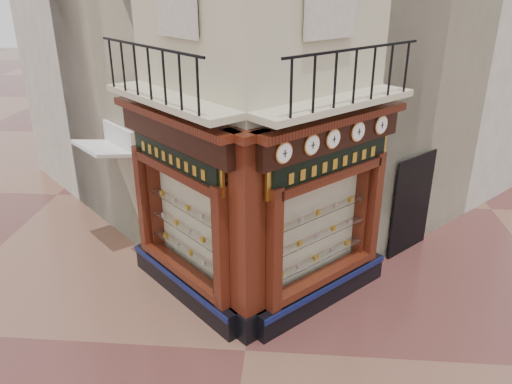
# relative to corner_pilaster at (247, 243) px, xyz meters

# --- Properties ---
(ground) EXTENTS (80.00, 80.00, 0.00)m
(ground) POSITION_rel_corner_pilaster_xyz_m (0.00, -0.50, -1.95)
(ground) COLOR #522926
(ground) RESTS_ON ground
(neighbour_left) EXTENTS (11.31, 11.31, 11.00)m
(neighbour_left) POSITION_rel_corner_pilaster_xyz_m (-2.47, 8.13, 3.55)
(neighbour_left) COLOR beige
(neighbour_left) RESTS_ON ground
(neighbour_right) EXTENTS (11.31, 11.31, 11.00)m
(neighbour_right) POSITION_rel_corner_pilaster_xyz_m (2.47, 8.13, 3.55)
(neighbour_right) COLOR beige
(neighbour_right) RESTS_ON ground
(shopfront_left) EXTENTS (2.86, 2.86, 3.98)m
(shopfront_left) POSITION_rel_corner_pilaster_xyz_m (-1.41, 1.07, 0.03)
(shopfront_left) COLOR black
(shopfront_left) RESTS_ON ground
(shopfront_right) EXTENTS (2.86, 2.86, 3.98)m
(shopfront_right) POSITION_rel_corner_pilaster_xyz_m (1.41, 1.07, 0.03)
(shopfront_right) COLOR black
(shopfront_right) RESTS_ON ground
(corner_pilaster) EXTENTS (0.85, 0.85, 3.98)m
(corner_pilaster) POSITION_rel_corner_pilaster_xyz_m (0.00, 0.00, 0.00)
(corner_pilaster) COLOR black
(corner_pilaster) RESTS_ON ground
(balcony) EXTENTS (5.94, 2.97, 1.03)m
(balcony) POSITION_rel_corner_pilaster_xyz_m (0.00, 0.99, 2.27)
(balcony) COLOR #B9B090
(balcony) RESTS_ON ground
(clock_a) EXTENTS (0.29, 0.29, 0.37)m
(clock_a) POSITION_rel_corner_pilaster_xyz_m (0.60, -0.01, 1.67)
(clock_a) COLOR #BD833F
(clock_a) RESTS_ON ground
(clock_b) EXTENTS (0.30, 0.30, 0.37)m
(clock_b) POSITION_rel_corner_pilaster_xyz_m (1.05, 0.45, 1.67)
(clock_b) COLOR #BD833F
(clock_b) RESTS_ON ground
(clock_c) EXTENTS (0.29, 0.29, 0.36)m
(clock_c) POSITION_rel_corner_pilaster_xyz_m (1.43, 0.82, 1.67)
(clock_c) COLOR #BD833F
(clock_c) RESTS_ON ground
(clock_d) EXTENTS (0.30, 0.30, 0.38)m
(clock_d) POSITION_rel_corner_pilaster_xyz_m (1.91, 1.30, 1.67)
(clock_d) COLOR #BD833F
(clock_d) RESTS_ON ground
(clock_e) EXTENTS (0.30, 0.30, 0.37)m
(clock_e) POSITION_rel_corner_pilaster_xyz_m (2.39, 1.79, 1.67)
(clock_e) COLOR #BD833F
(clock_e) RESTS_ON ground
(awning) EXTENTS (1.61, 1.61, 0.25)m
(awning) POSITION_rel_corner_pilaster_xyz_m (-3.64, 2.93, -1.95)
(awning) COLOR silver
(awning) RESTS_ON ground
(signboard_left) EXTENTS (2.18, 2.18, 0.58)m
(signboard_left) POSITION_rel_corner_pilaster_xyz_m (-1.46, 1.01, 1.15)
(signboard_left) COLOR gold
(signboard_left) RESTS_ON ground
(signboard_right) EXTENTS (2.30, 2.30, 0.62)m
(signboard_right) POSITION_rel_corner_pilaster_xyz_m (1.46, 1.01, 1.15)
(signboard_right) COLOR gold
(signboard_right) RESTS_ON ground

